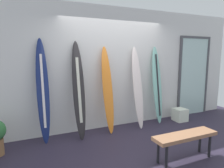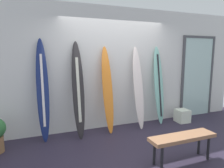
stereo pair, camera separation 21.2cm
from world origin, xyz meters
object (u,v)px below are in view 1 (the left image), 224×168
at_px(surfboard_navy, 43,92).
at_px(bench, 185,137).
at_px(surfboard_sunset, 108,90).
at_px(display_block_left, 180,115).
at_px(glass_door, 193,75).
at_px(surfboard_charcoal, 79,91).
at_px(surfboard_seafoam, 157,85).
at_px(surfboard_ivory, 138,87).

bearing_deg(surfboard_navy, bench, -39.79).
bearing_deg(surfboard_sunset, surfboard_navy, 178.77).
height_order(display_block_left, glass_door, glass_door).
xyz_separation_m(surfboard_navy, surfboard_charcoal, (0.69, -0.07, -0.02)).
relative_size(surfboard_charcoal, surfboard_seafoam, 1.04).
distance_m(surfboard_sunset, bench, 1.88).
bearing_deg(surfboard_seafoam, surfboard_charcoal, -177.17).
bearing_deg(surfboard_sunset, bench, -67.91).
relative_size(surfboard_ivory, bench, 1.69).
xyz_separation_m(surfboard_seafoam, glass_door, (1.38, 0.17, 0.19)).
relative_size(surfboard_sunset, bench, 1.68).
distance_m(surfboard_navy, surfboard_ivory, 2.12).
height_order(surfboard_sunset, surfboard_seafoam, surfboard_seafoam).
distance_m(glass_door, bench, 2.92).
distance_m(surfboard_sunset, surfboard_seafoam, 1.38).
xyz_separation_m(surfboard_sunset, bench, (0.67, -1.66, -0.57)).
height_order(surfboard_navy, surfboard_seafoam, surfboard_navy).
bearing_deg(bench, glass_door, 42.14).
bearing_deg(surfboard_ivory, display_block_left, -5.36).
bearing_deg(surfboard_seafoam, surfboard_ivory, -173.59).
bearing_deg(display_block_left, surfboard_charcoal, 178.20).
distance_m(surfboard_navy, bench, 2.71).
relative_size(surfboard_navy, display_block_left, 6.32).
distance_m(surfboard_seafoam, glass_door, 1.41).
height_order(glass_door, bench, glass_door).
relative_size(surfboard_sunset, glass_door, 0.86).
xyz_separation_m(surfboard_sunset, glass_door, (2.76, 0.23, 0.19)).
height_order(surfboard_seafoam, display_block_left, surfboard_seafoam).
xyz_separation_m(surfboard_charcoal, surfboard_seafoam, (2.04, 0.10, -0.04)).
height_order(surfboard_navy, surfboard_ivory, surfboard_navy).
xyz_separation_m(surfboard_ivory, glass_door, (2.00, 0.24, 0.19)).
xyz_separation_m(surfboard_sunset, surfboard_ivory, (0.76, -0.01, 0.00)).
height_order(surfboard_sunset, bench, surfboard_sunset).
bearing_deg(glass_door, surfboard_ivory, -173.15).
bearing_deg(surfboard_sunset, surfboard_charcoal, -176.67).
bearing_deg(glass_door, surfboard_sunset, -175.17).
bearing_deg(surfboard_charcoal, surfboard_ivory, 1.28).
xyz_separation_m(surfboard_ivory, bench, (-0.09, -1.65, -0.57)).
bearing_deg(surfboard_charcoal, surfboard_sunset, 3.33).
distance_m(surfboard_navy, glass_door, 4.12).
xyz_separation_m(glass_door, bench, (-2.09, -1.89, -0.76)).
bearing_deg(surfboard_seafoam, surfboard_sunset, -177.42).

